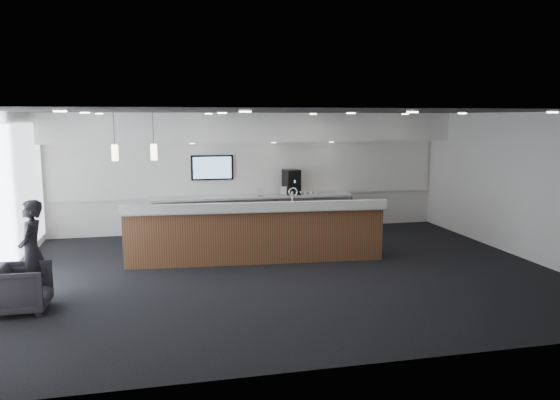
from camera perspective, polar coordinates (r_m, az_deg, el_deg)
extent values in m
plane|color=black|center=(10.41, 0.84, -7.52)|extent=(10.00, 10.00, 0.00)
cube|color=black|center=(9.99, 0.88, 9.24)|extent=(10.00, 8.00, 0.02)
cube|color=white|center=(13.98, -3.05, 2.91)|extent=(10.00, 0.02, 3.00)
cube|color=white|center=(12.27, 24.17, 1.35)|extent=(0.02, 8.00, 3.00)
cube|color=white|center=(13.47, -2.76, 7.59)|extent=(10.00, 0.90, 0.70)
cube|color=white|center=(13.94, -3.03, 3.30)|extent=(9.80, 0.06, 1.40)
cube|color=#919599|center=(13.78, -2.76, -1.59)|extent=(5.00, 0.60, 0.90)
cube|color=silver|center=(13.70, -2.77, 0.37)|extent=(5.06, 0.66, 0.05)
cylinder|color=white|center=(13.25, -11.06, -1.95)|extent=(0.60, 0.02, 0.02)
cylinder|color=white|center=(13.32, -6.75, -1.80)|extent=(0.60, 0.02, 0.02)
cylinder|color=white|center=(13.46, -2.52, -1.64)|extent=(0.60, 0.02, 0.02)
cylinder|color=white|center=(13.67, 1.61, -1.47)|extent=(0.60, 0.02, 0.02)
cylinder|color=white|center=(13.95, 5.59, -1.30)|extent=(0.60, 0.02, 0.02)
cube|color=black|center=(13.74, -7.11, 3.38)|extent=(1.05, 0.07, 0.62)
cube|color=#2F6FBF|center=(13.70, -7.09, 3.36)|extent=(0.95, 0.01, 0.54)
cylinder|color=beige|center=(10.53, -13.04, 4.90)|extent=(0.12, 0.12, 0.30)
cylinder|color=beige|center=(10.55, -16.86, 4.76)|extent=(0.12, 0.12, 0.30)
cube|color=#4F311A|center=(11.12, -2.61, -3.68)|extent=(5.18, 1.12, 1.05)
cube|color=silver|center=(11.01, -2.63, -0.86)|extent=(5.27, 1.21, 0.06)
cube|color=silver|center=(10.61, -2.42, -0.73)|extent=(5.22, 0.53, 0.18)
cylinder|color=white|center=(11.19, 1.29, 0.18)|extent=(0.04, 0.04, 0.28)
torus|color=white|center=(11.11, 1.37, 0.85)|extent=(0.19, 0.04, 0.19)
cube|color=black|center=(13.89, 1.20, 1.91)|extent=(0.43, 0.47, 0.63)
cube|color=white|center=(13.71, 1.42, 0.53)|extent=(0.23, 0.12, 0.02)
cube|color=white|center=(13.59, -2.05, 0.85)|extent=(0.15, 0.02, 0.21)
cube|color=white|center=(13.75, 0.35, 0.96)|extent=(0.16, 0.07, 0.21)
imported|color=black|center=(9.12, -25.42, -8.37)|extent=(0.81, 0.78, 0.72)
imported|color=black|center=(9.39, -24.50, -4.94)|extent=(0.42, 0.62, 1.63)
imported|color=white|center=(13.96, 3.77, 0.81)|extent=(0.10, 0.10, 0.09)
imported|color=white|center=(13.92, 3.22, 0.79)|extent=(0.14, 0.14, 0.09)
imported|color=white|center=(13.88, 2.67, 0.77)|extent=(0.12, 0.12, 0.09)
imported|color=white|center=(13.84, 2.11, 0.76)|extent=(0.13, 0.13, 0.09)
imported|color=white|center=(13.81, 1.55, 0.74)|extent=(0.14, 0.14, 0.09)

